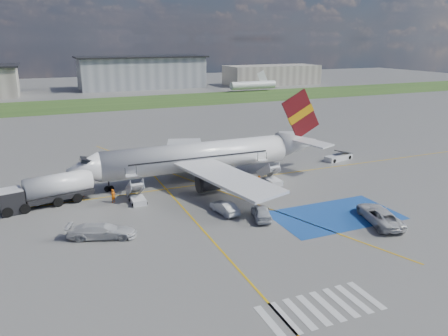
{
  "coord_description": "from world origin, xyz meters",
  "views": [
    {
      "loc": [
        -19.14,
        -40.74,
        18.93
      ],
      "look_at": [
        1.21,
        7.17,
        3.5
      ],
      "focal_mm": 35.0,
      "sensor_mm": 36.0,
      "label": 1
    }
  ],
  "objects": [
    {
      "name": "ground",
      "position": [
        0.0,
        0.0,
        0.0
      ],
      "size": [
        400.0,
        400.0,
        0.0
      ],
      "primitive_type": "plane",
      "color": "#60605E",
      "rests_on": "ground"
    },
    {
      "name": "grass_strip",
      "position": [
        0.0,
        95.0,
        0.01
      ],
      "size": [
        400.0,
        30.0,
        0.01
      ],
      "primitive_type": "cube",
      "color": "#2D4C1E",
      "rests_on": "ground"
    },
    {
      "name": "taxiway_line_main",
      "position": [
        0.0,
        12.0,
        0.01
      ],
      "size": [
        120.0,
        0.2,
        0.01
      ],
      "primitive_type": "cube",
      "color": "gold",
      "rests_on": "ground"
    },
    {
      "name": "taxiway_line_cross",
      "position": [
        -5.0,
        -10.0,
        0.01
      ],
      "size": [
        0.2,
        60.0,
        0.01
      ],
      "primitive_type": "cube",
      "color": "gold",
      "rests_on": "ground"
    },
    {
      "name": "taxiway_line_diag",
      "position": [
        0.0,
        12.0,
        0.01
      ],
      "size": [
        20.71,
        56.45,
        0.01
      ],
      "primitive_type": "cube",
      "rotation": [
        0.0,
        0.0,
        0.35
      ],
      "color": "gold",
      "rests_on": "ground"
    },
    {
      "name": "staging_box",
      "position": [
        10.0,
        -4.0,
        0.01
      ],
      "size": [
        14.0,
        8.0,
        0.01
      ],
      "primitive_type": "cube",
      "color": "#194696",
      "rests_on": "ground"
    },
    {
      "name": "crosswalk",
      "position": [
        -1.8,
        -18.0,
        0.01
      ],
      "size": [
        9.0,
        4.0,
        0.01
      ],
      "color": "silver",
      "rests_on": "ground"
    },
    {
      "name": "terminal_centre",
      "position": [
        20.0,
        135.0,
        6.0
      ],
      "size": [
        48.0,
        18.0,
        12.0
      ],
      "primitive_type": "cube",
      "color": "gray",
      "rests_on": "ground"
    },
    {
      "name": "terminal_east",
      "position": [
        75.0,
        128.0,
        4.0
      ],
      "size": [
        40.0,
        16.0,
        8.0
      ],
      "primitive_type": "cube",
      "color": "gray",
      "rests_on": "ground"
    },
    {
      "name": "airliner",
      "position": [
        1.51,
        14.0,
        3.39
      ],
      "size": [
        36.81,
        32.95,
        11.92
      ],
      "color": "silver",
      "rests_on": "ground"
    },
    {
      "name": "airstairs_fwd",
      "position": [
        -9.5,
        8.7,
        0.62
      ],
      "size": [
        1.9,
        5.2,
        3.6
      ],
      "color": "silver",
      "rests_on": "ground"
    },
    {
      "name": "airstairs_aft",
      "position": [
        9.0,
        8.7,
        0.62
      ],
      "size": [
        1.9,
        5.2,
        3.6
      ],
      "color": "silver",
      "rests_on": "ground"
    },
    {
      "name": "fuel_tanker",
      "position": [
        -19.36,
        12.03,
        1.5
      ],
      "size": [
        10.81,
        5.05,
        3.57
      ],
      "rotation": [
        0.0,
        0.0,
        0.22
      ],
      "color": "black",
      "rests_on": "ground"
    },
    {
      "name": "gpu_cart",
      "position": [
        -20.08,
        12.56,
        0.74
      ],
      "size": [
        2.28,
        1.86,
        1.65
      ],
      "rotation": [
        0.0,
        0.0,
        0.36
      ],
      "color": "silver",
      "rests_on": "ground"
    },
    {
      "name": "belt_loader",
      "position": [
        24.81,
        15.02,
        0.41
      ],
      "size": [
        5.64,
        3.01,
        1.63
      ],
      "rotation": [
        0.0,
        0.0,
        0.23
      ],
      "color": "silver",
      "rests_on": "ground"
    },
    {
      "name": "car_silver_a",
      "position": [
        1.93,
        -1.61,
        0.76
      ],
      "size": [
        3.07,
        4.81,
        1.52
      ],
      "primitive_type": "imported",
      "rotation": [
        0.0,
        0.0,
        2.83
      ],
      "color": "silver",
      "rests_on": "ground"
    },
    {
      "name": "car_silver_b",
      "position": [
        -1.17,
        1.43,
        0.7
      ],
      "size": [
        2.19,
        4.46,
        1.41
      ],
      "primitive_type": "imported",
      "rotation": [
        0.0,
        0.0,
        3.31
      ],
      "color": "#B0B2B7",
      "rests_on": "ground"
    },
    {
      "name": "van_white_a",
      "position": [
        13.16,
        -7.32,
        1.08
      ],
      "size": [
        4.15,
        6.26,
        2.16
      ],
      "primitive_type": "imported",
      "rotation": [
        0.0,
        0.0,
        2.86
      ],
      "color": "silver",
      "rests_on": "ground"
    },
    {
      "name": "van_white_b",
      "position": [
        -14.8,
        0.34,
        0.99
      ],
      "size": [
        5.47,
        3.66,
        1.99
      ],
      "primitive_type": "imported",
      "rotation": [
        0.0,
        0.0,
        1.22
      ],
      "color": "silver",
      "rests_on": "ground"
    },
    {
      "name": "crew_fwd",
      "position": [
        -12.14,
        9.8,
        0.85
      ],
      "size": [
        0.74,
        0.71,
        1.7
      ],
      "primitive_type": "imported",
      "rotation": [
        0.0,
        0.0,
        0.71
      ],
      "color": "orange",
      "rests_on": "ground"
    },
    {
      "name": "crew_nose",
      "position": [
        -15.39,
        13.3,
        0.87
      ],
      "size": [
        1.04,
        1.07,
        1.73
      ],
      "primitive_type": "imported",
      "rotation": [
        0.0,
        0.0,
        -0.91
      ],
      "color": "orange",
      "rests_on": "ground"
    },
    {
      "name": "crew_aft",
      "position": [
        6.28,
        7.36,
        0.91
      ],
      "size": [
        0.72,
        1.15,
        1.82
      ],
      "primitive_type": "imported",
      "rotation": [
        0.0,
        0.0,
        1.84
      ],
      "color": "orange",
      "rests_on": "ground"
    }
  ]
}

